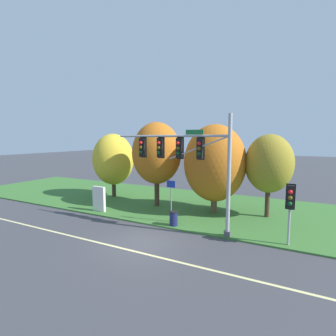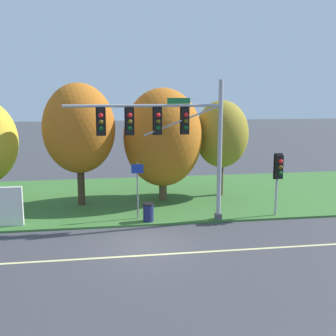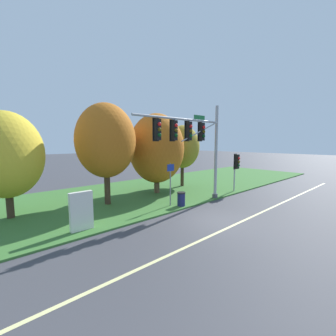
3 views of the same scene
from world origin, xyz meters
The scene contains 11 objects.
ground_plane centered at (0.00, 0.00, 0.00)m, with size 160.00×160.00×0.00m, color #3D3D42.
lane_stripe centered at (0.00, -1.20, 0.00)m, with size 36.00×0.16×0.01m, color beige.
grass_verge centered at (0.00, 8.25, 0.05)m, with size 48.00×11.50×0.10m, color #386B2D.
traffic_signal_mast centered at (1.41, 2.77, 4.59)m, with size 7.67×0.49×6.93m.
pedestrian_signal_near_kerb centered at (7.12, 2.88, 2.49)m, with size 0.46×0.55×3.27m.
route_sign_post centered at (-0.05, 3.53, 1.88)m, with size 0.60×0.08×2.85m.
tree_left_of_mast centered at (-3.00, 6.74, 4.44)m, with size 4.00×4.00×6.86m.
tree_behind_signpost centered at (1.75, 7.14, 3.83)m, with size 4.58×4.58×6.60m.
tree_mid_verge centered at (5.47, 7.75, 3.90)m, with size 3.27×3.27×5.86m.
info_kiosk centered at (-6.15, 3.33, 1.04)m, with size 1.10×0.24×1.90m.
trash_bin centered at (0.42, 2.97, 0.57)m, with size 0.56×0.56×0.93m.
Camera 2 is at (-1.72, -17.08, 6.44)m, focal length 45.00 mm.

